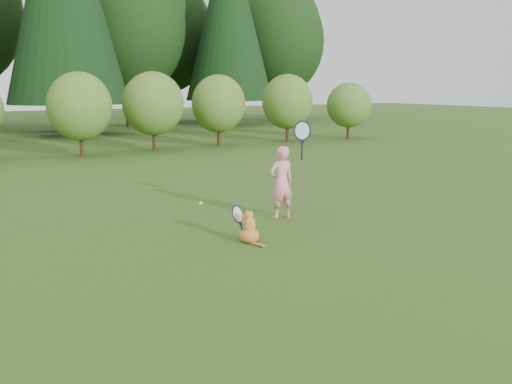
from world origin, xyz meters
TOP-DOWN VIEW (x-y plane):
  - ground at (0.00, 0.00)m, footprint 100.00×100.00m
  - shrub_row at (0.00, 13.00)m, footprint 28.00×3.00m
  - child at (1.18, 1.52)m, footprint 0.74×0.43m
  - cat at (-0.17, 0.39)m, footprint 0.45×0.77m
  - tennis_ball at (-0.72, 0.99)m, footprint 0.07×0.07m

SIDE VIEW (x-z plane):
  - ground at x=0.00m, z-range 0.00..0.00m
  - cat at x=-0.17m, z-range -0.08..0.61m
  - tennis_ball at x=-0.72m, z-range 0.54..0.61m
  - child at x=1.18m, z-range -0.30..1.71m
  - shrub_row at x=0.00m, z-range 0.00..2.80m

